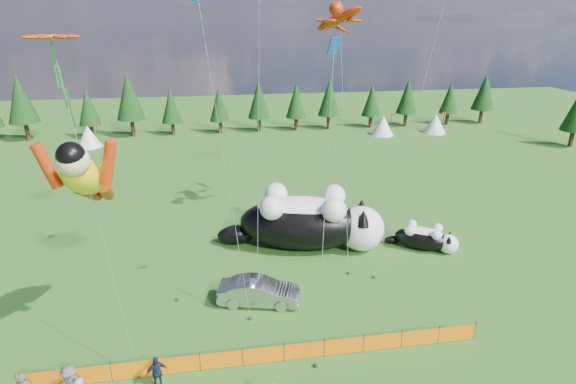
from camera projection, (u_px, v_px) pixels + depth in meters
name	position (u px, v px, depth m)	size (l,w,h in m)	color
ground	(258.00, 325.00, 24.51)	(160.00, 160.00, 0.00)	#0E370A
safety_fence	(263.00, 355.00, 21.57)	(22.06, 0.06, 1.10)	#262626
tree_line	(226.00, 105.00, 64.50)	(90.00, 4.00, 8.00)	black
festival_tents	(308.00, 128.00, 62.49)	(50.00, 3.20, 2.80)	white
cat_large	(309.00, 221.00, 32.21)	(11.97, 6.37, 4.39)	black
cat_small	(426.00, 238.00, 32.30)	(4.72, 3.56, 1.88)	black
car	(259.00, 292.00, 26.10)	(1.65, 4.73, 1.56)	#B0B0B5
spectator_c	(157.00, 373.00, 20.03)	(1.00, 0.51, 1.70)	#141E38
spectator_d	(71.00, 384.00, 19.34)	(1.18, 0.61, 1.82)	#505055
superhero_kite	(85.00, 177.00, 19.83)	(5.46, 6.04, 11.93)	yellow
gecko_kite	(339.00, 19.00, 31.43)	(5.83, 11.70, 17.72)	#B72A09
flower_kite	(51.00, 41.00, 19.43)	(4.11, 6.09, 15.67)	#B72A09
diamond_kite_a	(201.00, 16.00, 22.66)	(2.18, 4.78, 17.62)	#0B45B1
diamond_kite_c	(333.00, 61.00, 19.91)	(1.92, 3.96, 15.37)	#0B45B1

